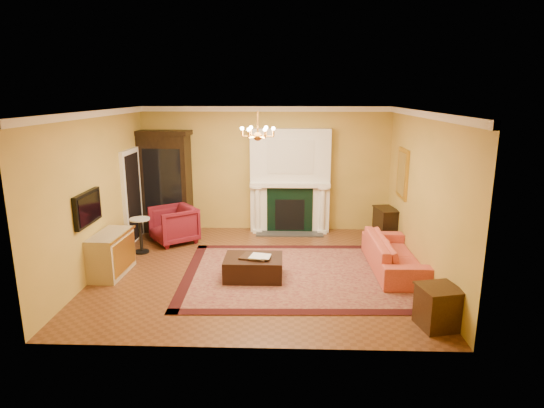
{
  "coord_description": "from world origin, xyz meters",
  "views": [
    {
      "loc": [
        0.54,
        -8.16,
        3.31
      ],
      "look_at": [
        0.25,
        0.3,
        1.23
      ],
      "focal_mm": 30.0,
      "sensor_mm": 36.0,
      "label": 1
    }
  ],
  "objects_px": {
    "commode": "(111,254)",
    "coral_sofa": "(394,249)",
    "leather_ottoman": "(253,267)",
    "china_cabinet": "(166,184)",
    "end_table": "(438,308)",
    "console_table": "(385,225)",
    "wingback_armchair": "(174,223)",
    "pedestal_table": "(141,233)"
  },
  "relations": [
    {
      "from": "pedestal_table",
      "to": "coral_sofa",
      "type": "height_order",
      "value": "coral_sofa"
    },
    {
      "from": "commode",
      "to": "coral_sofa",
      "type": "height_order",
      "value": "coral_sofa"
    },
    {
      "from": "commode",
      "to": "console_table",
      "type": "bearing_deg",
      "value": 23.96
    },
    {
      "from": "wingback_armchair",
      "to": "end_table",
      "type": "xyz_separation_m",
      "value": [
        4.74,
        -3.68,
        -0.16
      ]
    },
    {
      "from": "china_cabinet",
      "to": "wingback_armchair",
      "type": "height_order",
      "value": "china_cabinet"
    },
    {
      "from": "end_table",
      "to": "leather_ottoman",
      "type": "xyz_separation_m",
      "value": [
        -2.79,
        1.69,
        -0.08
      ]
    },
    {
      "from": "console_table",
      "to": "pedestal_table",
      "type": "bearing_deg",
      "value": -179.36
    },
    {
      "from": "china_cabinet",
      "to": "end_table",
      "type": "distance_m",
      "value": 6.93
    },
    {
      "from": "coral_sofa",
      "to": "end_table",
      "type": "relative_size",
      "value": 3.68
    },
    {
      "from": "wingback_armchair",
      "to": "coral_sofa",
      "type": "bearing_deg",
      "value": 35.34
    },
    {
      "from": "china_cabinet",
      "to": "wingback_armchair",
      "type": "xyz_separation_m",
      "value": [
        0.38,
        -0.9,
        -0.72
      ]
    },
    {
      "from": "wingback_armchair",
      "to": "end_table",
      "type": "height_order",
      "value": "wingback_armchair"
    },
    {
      "from": "leather_ottoman",
      "to": "china_cabinet",
      "type": "bearing_deg",
      "value": 128.7
    },
    {
      "from": "pedestal_table",
      "to": "leather_ottoman",
      "type": "xyz_separation_m",
      "value": [
        2.48,
        -1.29,
        -0.23
      ]
    },
    {
      "from": "commode",
      "to": "leather_ottoman",
      "type": "distance_m",
      "value": 2.67
    },
    {
      "from": "coral_sofa",
      "to": "end_table",
      "type": "bearing_deg",
      "value": -177.27
    },
    {
      "from": "china_cabinet",
      "to": "end_table",
      "type": "xyz_separation_m",
      "value": [
        5.12,
        -4.58,
        -0.88
      ]
    },
    {
      "from": "end_table",
      "to": "coral_sofa",
      "type": "bearing_deg",
      "value": 93.6
    },
    {
      "from": "console_table",
      "to": "leather_ottoman",
      "type": "distance_m",
      "value": 3.64
    },
    {
      "from": "coral_sofa",
      "to": "leather_ottoman",
      "type": "bearing_deg",
      "value": 99.73
    },
    {
      "from": "coral_sofa",
      "to": "leather_ottoman",
      "type": "relative_size",
      "value": 2.08
    },
    {
      "from": "commode",
      "to": "leather_ottoman",
      "type": "relative_size",
      "value": 1.02
    },
    {
      "from": "coral_sofa",
      "to": "commode",
      "type": "bearing_deg",
      "value": 93.28
    },
    {
      "from": "end_table",
      "to": "china_cabinet",
      "type": "bearing_deg",
      "value": 138.17
    },
    {
      "from": "pedestal_table",
      "to": "wingback_armchair",
      "type": "bearing_deg",
      "value": 53.18
    },
    {
      "from": "coral_sofa",
      "to": "console_table",
      "type": "bearing_deg",
      "value": -7.23
    },
    {
      "from": "china_cabinet",
      "to": "pedestal_table",
      "type": "distance_m",
      "value": 1.77
    },
    {
      "from": "coral_sofa",
      "to": "pedestal_table",
      "type": "bearing_deg",
      "value": 80.37
    },
    {
      "from": "wingback_armchair",
      "to": "coral_sofa",
      "type": "height_order",
      "value": "wingback_armchair"
    },
    {
      "from": "wingback_armchair",
      "to": "end_table",
      "type": "distance_m",
      "value": 6.0
    },
    {
      "from": "pedestal_table",
      "to": "leather_ottoman",
      "type": "height_order",
      "value": "pedestal_table"
    },
    {
      "from": "leather_ottoman",
      "to": "commode",
      "type": "bearing_deg",
      "value": 177.5
    },
    {
      "from": "china_cabinet",
      "to": "console_table",
      "type": "relative_size",
      "value": 3.16
    },
    {
      "from": "china_cabinet",
      "to": "console_table",
      "type": "distance_m",
      "value": 5.28
    },
    {
      "from": "china_cabinet",
      "to": "coral_sofa",
      "type": "distance_m",
      "value": 5.58
    },
    {
      "from": "commode",
      "to": "end_table",
      "type": "xyz_separation_m",
      "value": [
        5.45,
        -1.8,
        -0.1
      ]
    },
    {
      "from": "china_cabinet",
      "to": "console_table",
      "type": "xyz_separation_m",
      "value": [
        5.18,
        -0.63,
        -0.8
      ]
    },
    {
      "from": "console_table",
      "to": "leather_ottoman",
      "type": "bearing_deg",
      "value": -151.26
    },
    {
      "from": "leather_ottoman",
      "to": "wingback_armchair",
      "type": "bearing_deg",
      "value": 134.23
    },
    {
      "from": "china_cabinet",
      "to": "wingback_armchair",
      "type": "distance_m",
      "value": 1.21
    },
    {
      "from": "commode",
      "to": "end_table",
      "type": "height_order",
      "value": "commode"
    },
    {
      "from": "console_table",
      "to": "commode",
      "type": "bearing_deg",
      "value": -168.4
    }
  ]
}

